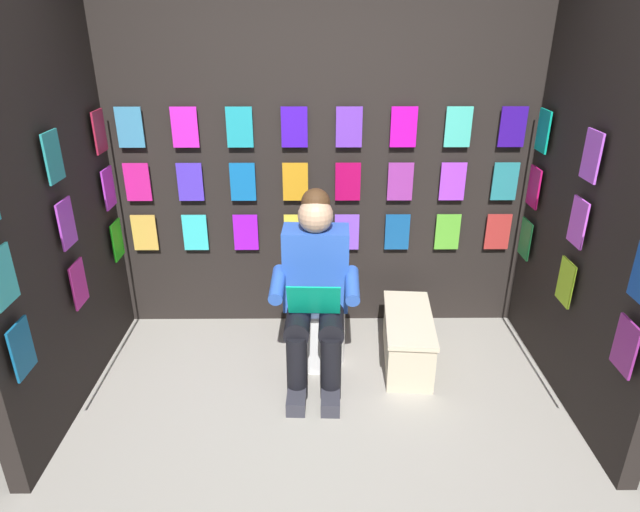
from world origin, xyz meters
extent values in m
plane|color=#9E998E|center=(0.00, 0.00, 0.00)|extent=(30.00, 30.00, 0.00)
cube|color=black|center=(0.00, -1.69, 1.18)|extent=(2.94, 0.10, 2.36)
cube|color=gold|center=(1.24, -1.61, 0.72)|extent=(0.17, 0.01, 0.26)
cube|color=#38DCDC|center=(0.88, -1.61, 0.72)|extent=(0.17, 0.01, 0.26)
cube|color=#A215E8|center=(0.53, -1.61, 0.72)|extent=(0.17, 0.01, 0.26)
cube|color=yellow|center=(0.18, -1.61, 0.72)|extent=(0.17, 0.01, 0.26)
cube|color=#844CE6|center=(-0.18, -1.61, 0.72)|extent=(0.17, 0.01, 0.26)
cube|color=#135296|center=(-0.53, -1.61, 0.72)|extent=(0.17, 0.01, 0.26)
cube|color=#5DBC34|center=(-0.88, -1.61, 0.72)|extent=(0.17, 0.01, 0.26)
cube|color=#B9302E|center=(-1.24, -1.61, 0.72)|extent=(0.17, 0.01, 0.26)
cube|color=#D71D87|center=(1.24, -1.61, 1.08)|extent=(0.17, 0.01, 0.26)
cube|color=#4D32D9|center=(0.88, -1.61, 1.08)|extent=(0.17, 0.01, 0.26)
cube|color=#1168BA|center=(0.53, -1.61, 1.08)|extent=(0.17, 0.01, 0.26)
cube|color=orange|center=(0.18, -1.61, 1.08)|extent=(0.17, 0.01, 0.26)
cube|color=#B6094D|center=(-0.18, -1.61, 1.08)|extent=(0.17, 0.01, 0.26)
cube|color=purple|center=(-0.53, -1.61, 1.08)|extent=(0.17, 0.01, 0.26)
cube|color=#AC3EED|center=(-0.88, -1.61, 1.08)|extent=(0.17, 0.01, 0.26)
cube|color=teal|center=(-1.24, -1.61, 1.08)|extent=(0.17, 0.01, 0.26)
cube|color=teal|center=(1.24, -1.61, 1.45)|extent=(0.17, 0.01, 0.26)
cube|color=#EC23D4|center=(0.88, -1.61, 1.45)|extent=(0.17, 0.01, 0.26)
cube|color=#1FA5B5|center=(0.53, -1.61, 1.45)|extent=(0.17, 0.01, 0.26)
cube|color=#4114CC|center=(0.18, -1.61, 1.45)|extent=(0.17, 0.01, 0.26)
cube|color=purple|center=(-0.18, -1.61, 1.45)|extent=(0.17, 0.01, 0.26)
cube|color=#DB0EBD|center=(-0.53, -1.61, 1.45)|extent=(0.17, 0.01, 0.26)
cube|color=#47CFBA|center=(-0.88, -1.61, 1.45)|extent=(0.17, 0.01, 0.26)
cube|color=#331194|center=(-1.24, -1.61, 1.45)|extent=(0.17, 0.01, 0.26)
cube|color=black|center=(-1.47, -0.82, 1.18)|extent=(0.10, 1.64, 2.36)
cube|color=#238C43|center=(-1.39, -1.48, 0.72)|extent=(0.01, 0.17, 0.26)
cube|color=#B2EB2D|center=(-1.39, -0.82, 0.72)|extent=(0.01, 0.17, 0.26)
cube|color=#8D2785|center=(-1.39, -0.17, 0.72)|extent=(0.01, 0.17, 0.26)
cube|color=#C3105A|center=(-1.39, -1.48, 1.08)|extent=(0.01, 0.17, 0.26)
cube|color=#D453EF|center=(-1.39, -0.82, 1.08)|extent=(0.01, 0.17, 0.26)
cube|color=#0BAA8A|center=(-1.39, -1.48, 1.45)|extent=(0.01, 0.17, 0.26)
cube|color=#BF53F0|center=(-1.39, -0.82, 1.45)|extent=(0.01, 0.17, 0.26)
cube|color=black|center=(1.47, -0.82, 1.18)|extent=(0.10, 1.64, 2.36)
cube|color=#125E90|center=(1.39, -0.17, 0.72)|extent=(0.01, 0.17, 0.26)
cube|color=#D32D9A|center=(1.39, -0.82, 0.72)|extent=(0.01, 0.17, 0.26)
cube|color=green|center=(1.39, -1.48, 0.72)|extent=(0.01, 0.17, 0.26)
cube|color=#3DC5C9|center=(1.39, -0.17, 1.08)|extent=(0.01, 0.17, 0.26)
cube|color=#AB3BCC|center=(1.39, -0.82, 1.08)|extent=(0.01, 0.17, 0.26)
cube|color=#B333CA|center=(1.39, -1.48, 1.08)|extent=(0.01, 0.17, 0.26)
cube|color=teal|center=(1.39, -0.82, 1.45)|extent=(0.01, 0.17, 0.26)
cube|color=#A01B36|center=(1.39, -1.48, 1.45)|extent=(0.01, 0.17, 0.26)
cylinder|color=white|center=(0.04, -1.12, 0.20)|extent=(0.38, 0.38, 0.40)
cylinder|color=white|center=(0.04, -1.12, 0.41)|extent=(0.41, 0.41, 0.02)
cube|color=white|center=(0.03, -1.38, 0.58)|extent=(0.39, 0.19, 0.36)
cylinder|color=white|center=(0.03, -1.29, 0.58)|extent=(0.39, 0.08, 0.39)
cube|color=blue|center=(0.04, -1.09, 0.68)|extent=(0.41, 0.23, 0.52)
sphere|color=tan|center=(0.04, -1.06, 1.04)|extent=(0.21, 0.21, 0.21)
sphere|color=#472D19|center=(0.04, -1.09, 1.11)|extent=(0.17, 0.17, 0.17)
cylinder|color=black|center=(-0.05, -0.89, 0.44)|extent=(0.16, 0.40, 0.15)
cylinder|color=black|center=(0.15, -0.90, 0.44)|extent=(0.16, 0.40, 0.15)
cylinder|color=black|center=(-0.05, -0.71, 0.21)|extent=(0.12, 0.12, 0.42)
cylinder|color=black|center=(0.15, -0.72, 0.21)|extent=(0.12, 0.12, 0.42)
cube|color=#33333D|center=(-0.04, -0.65, 0.04)|extent=(0.12, 0.26, 0.09)
cube|color=#33333D|center=(0.16, -0.66, 0.04)|extent=(0.12, 0.26, 0.09)
cylinder|color=blue|center=(-0.17, -0.91, 0.66)|extent=(0.09, 0.31, 0.13)
cylinder|color=blue|center=(0.27, -0.92, 0.66)|extent=(0.09, 0.31, 0.13)
cube|color=#09B689|center=(0.05, -0.76, 0.64)|extent=(0.30, 0.14, 0.23)
cube|color=beige|center=(-0.56, -1.08, 0.16)|extent=(0.34, 0.70, 0.31)
cube|color=beige|center=(-0.56, -1.08, 0.33)|extent=(0.36, 0.73, 0.03)
camera|label=1|loc=(0.04, 1.94, 2.12)|focal=30.54mm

